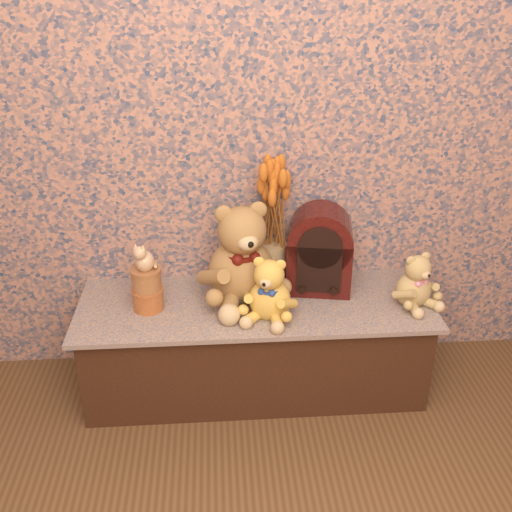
{
  "coord_description": "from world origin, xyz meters",
  "views": [
    {
      "loc": [
        -0.15,
        -0.87,
        1.69
      ],
      "look_at": [
        0.0,
        1.2,
        0.66
      ],
      "focal_mm": 41.54,
      "sensor_mm": 36.0,
      "label": 1
    }
  ],
  "objects_px": {
    "cathedral_radio": "(320,249)",
    "cat_figurine": "(144,255)",
    "biscuit_tin_lower": "(148,299)",
    "teddy_medium": "(270,285)",
    "ceramic_vase": "(273,264)",
    "teddy_small": "(415,277)",
    "teddy_large": "(241,248)"
  },
  "relations": [
    {
      "from": "cathedral_radio",
      "to": "biscuit_tin_lower",
      "type": "distance_m",
      "value": 0.74
    },
    {
      "from": "teddy_medium",
      "to": "cat_figurine",
      "type": "bearing_deg",
      "value": -169.05
    },
    {
      "from": "teddy_medium",
      "to": "teddy_small",
      "type": "distance_m",
      "value": 0.6
    },
    {
      "from": "teddy_medium",
      "to": "biscuit_tin_lower",
      "type": "relative_size",
      "value": 2.25
    },
    {
      "from": "biscuit_tin_lower",
      "to": "cat_figurine",
      "type": "distance_m",
      "value": 0.2
    },
    {
      "from": "teddy_large",
      "to": "cat_figurine",
      "type": "distance_m",
      "value": 0.39
    },
    {
      "from": "cathedral_radio",
      "to": "cat_figurine",
      "type": "xyz_separation_m",
      "value": [
        -0.72,
        -0.12,
        0.06
      ]
    },
    {
      "from": "biscuit_tin_lower",
      "to": "cathedral_radio",
      "type": "bearing_deg",
      "value": 9.74
    },
    {
      "from": "cathedral_radio",
      "to": "cat_figurine",
      "type": "bearing_deg",
      "value": -160.11
    },
    {
      "from": "teddy_small",
      "to": "ceramic_vase",
      "type": "xyz_separation_m",
      "value": [
        -0.56,
        0.2,
        -0.02
      ]
    },
    {
      "from": "biscuit_tin_lower",
      "to": "ceramic_vase",
      "type": "bearing_deg",
      "value": 17.75
    },
    {
      "from": "teddy_large",
      "to": "cathedral_radio",
      "type": "relative_size",
      "value": 1.22
    },
    {
      "from": "teddy_large",
      "to": "cathedral_radio",
      "type": "height_order",
      "value": "teddy_large"
    },
    {
      "from": "teddy_medium",
      "to": "ceramic_vase",
      "type": "xyz_separation_m",
      "value": [
        0.04,
        0.25,
        -0.04
      ]
    },
    {
      "from": "teddy_large",
      "to": "cathedral_radio",
      "type": "xyz_separation_m",
      "value": [
        0.34,
        0.05,
        -0.04
      ]
    },
    {
      "from": "teddy_medium",
      "to": "cathedral_radio",
      "type": "bearing_deg",
      "value": 63.09
    },
    {
      "from": "cathedral_radio",
      "to": "biscuit_tin_lower",
      "type": "relative_size",
      "value": 3.04
    },
    {
      "from": "teddy_small",
      "to": "cat_figurine",
      "type": "bearing_deg",
      "value": 154.22
    },
    {
      "from": "ceramic_vase",
      "to": "cathedral_radio",
      "type": "bearing_deg",
      "value": -13.22
    },
    {
      "from": "teddy_large",
      "to": "ceramic_vase",
      "type": "bearing_deg",
      "value": 19.9
    },
    {
      "from": "cathedral_radio",
      "to": "biscuit_tin_lower",
      "type": "height_order",
      "value": "cathedral_radio"
    },
    {
      "from": "teddy_large",
      "to": "cat_figurine",
      "type": "xyz_separation_m",
      "value": [
        -0.38,
        -0.07,
        0.02
      ]
    },
    {
      "from": "ceramic_vase",
      "to": "biscuit_tin_lower",
      "type": "bearing_deg",
      "value": -162.25
    },
    {
      "from": "teddy_large",
      "to": "ceramic_vase",
      "type": "xyz_separation_m",
      "value": [
        0.14,
        0.09,
        -0.13
      ]
    },
    {
      "from": "teddy_small",
      "to": "biscuit_tin_lower",
      "type": "bearing_deg",
      "value": 154.22
    },
    {
      "from": "cathedral_radio",
      "to": "cat_figurine",
      "type": "distance_m",
      "value": 0.73
    },
    {
      "from": "teddy_medium",
      "to": "biscuit_tin_lower",
      "type": "bearing_deg",
      "value": -169.05
    },
    {
      "from": "cathedral_radio",
      "to": "biscuit_tin_lower",
      "type": "xyz_separation_m",
      "value": [
        -0.72,
        -0.12,
        -0.14
      ]
    },
    {
      "from": "biscuit_tin_lower",
      "to": "cat_figurine",
      "type": "relative_size",
      "value": 0.99
    },
    {
      "from": "biscuit_tin_lower",
      "to": "cat_figurine",
      "type": "bearing_deg",
      "value": 0.0
    },
    {
      "from": "cat_figurine",
      "to": "teddy_medium",
      "type": "bearing_deg",
      "value": 14.41
    },
    {
      "from": "teddy_medium",
      "to": "cathedral_radio",
      "type": "height_order",
      "value": "cathedral_radio"
    }
  ]
}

